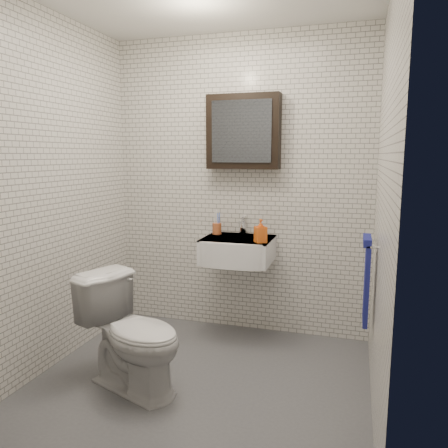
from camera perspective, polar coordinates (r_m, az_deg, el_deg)
name	(u,v)px	position (r m, az deg, el deg)	size (l,w,h in m)	color
ground	(200,380)	(3.14, -3.10, -19.73)	(2.20, 2.00, 0.01)	#505258
room_shell	(198,163)	(2.75, -3.36, 8.00)	(2.22, 2.02, 2.51)	silver
washbasin	(237,250)	(3.52, 1.66, -3.42)	(0.55, 0.50, 0.20)	white
faucet	(243,227)	(3.68, 2.48, -0.34)	(0.06, 0.20, 0.15)	silver
mirror_cabinet	(243,132)	(3.63, 2.55, 11.93)	(0.60, 0.15, 0.60)	black
towel_rail	(367,276)	(3.04, 18.16, -6.51)	(0.09, 0.30, 0.58)	silver
toothbrush_cup	(217,228)	(3.69, -0.93, -0.53)	(0.09, 0.09, 0.21)	#A9512A
soap_bottle	(261,231)	(3.35, 4.80, -0.90)	(0.08, 0.08, 0.18)	orange
toilet	(133,334)	(2.96, -11.79, -13.86)	(0.42, 0.73, 0.75)	silver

